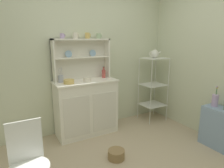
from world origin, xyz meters
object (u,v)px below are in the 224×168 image
object	(u,v)px
bakers_rack	(153,82)
wire_chair	(27,158)
floor_basket	(116,154)
flower_vase	(215,100)
side_shelf_blue	(220,128)
hutch_shelf_unit	(81,56)
jam_bottle	(104,73)
bowl_mixing_large	(69,82)
cup_lilac_0	(62,36)
utensil_jar	(61,78)
hutch_cabinet	(86,107)
porcelain_teapot	(155,54)

from	to	relation	value
bakers_rack	wire_chair	distance (m)	2.63
floor_basket	flower_vase	bearing A→B (deg)	-13.54
bakers_rack	side_shelf_blue	world-z (taller)	bakers_rack
hutch_shelf_unit	side_shelf_blue	size ratio (longest dim) A/B	1.60
jam_bottle	bowl_mixing_large	bearing A→B (deg)	-166.60
hutch_shelf_unit	cup_lilac_0	xyz separation A→B (m)	(-0.31, -0.04, 0.31)
bowl_mixing_large	flower_vase	bearing A→B (deg)	-32.72
bakers_rack	flower_vase	distance (m)	1.17
floor_basket	utensil_jar	xyz separation A→B (m)	(-0.43, 0.97, 0.91)
utensil_jar	bakers_rack	bearing A→B (deg)	-5.49
bakers_rack	hutch_cabinet	bearing A→B (deg)	176.28
bakers_rack	bowl_mixing_large	size ratio (longest dim) A/B	7.77
hutch_cabinet	utensil_jar	world-z (taller)	utensil_jar
flower_vase	side_shelf_blue	bearing A→B (deg)	-90.17
bakers_rack	flower_vase	size ratio (longest dim) A/B	3.89
hutch_shelf_unit	utensil_jar	size ratio (longest dim) A/B	4.00
hutch_shelf_unit	utensil_jar	world-z (taller)	hutch_shelf_unit
floor_basket	flower_vase	distance (m)	1.64
cup_lilac_0	flower_vase	distance (m)	2.47
side_shelf_blue	floor_basket	size ratio (longest dim) A/B	2.62
bowl_mixing_large	jam_bottle	bearing A→B (deg)	13.40
jam_bottle	flower_vase	size ratio (longest dim) A/B	0.61
floor_basket	porcelain_teapot	size ratio (longest dim) A/B	0.95
hutch_shelf_unit	floor_basket	bearing A→B (deg)	-87.14
side_shelf_blue	jam_bottle	world-z (taller)	jam_bottle
bakers_rack	side_shelf_blue	bearing A→B (deg)	-82.13
bakers_rack	utensil_jar	world-z (taller)	bakers_rack
jam_bottle	utensil_jar	world-z (taller)	utensil_jar
jam_bottle	porcelain_teapot	bearing A→B (deg)	-10.13
cup_lilac_0	bowl_mixing_large	distance (m)	0.70
hutch_shelf_unit	flower_vase	world-z (taller)	hutch_shelf_unit
bowl_mixing_large	porcelain_teapot	world-z (taller)	porcelain_teapot
bakers_rack	flower_vase	world-z (taller)	bakers_rack
cup_lilac_0	utensil_jar	bearing A→B (deg)	-147.17
side_shelf_blue	utensil_jar	bearing A→B (deg)	142.82
side_shelf_blue	floor_basket	distance (m)	1.57
jam_bottle	flower_vase	xyz separation A→B (m)	(1.15, -1.33, -0.30)
hutch_cabinet	utensil_jar	bearing A→B (deg)	168.26
wire_chair	floor_basket	bearing A→B (deg)	-10.60
bowl_mixing_large	side_shelf_blue	bearing A→B (deg)	-35.31
floor_basket	cup_lilac_0	size ratio (longest dim) A/B	2.81
bakers_rack	floor_basket	size ratio (longest dim) A/B	5.41
side_shelf_blue	utensil_jar	size ratio (longest dim) A/B	2.51
flower_vase	utensil_jar	bearing A→B (deg)	145.19
cup_lilac_0	jam_bottle	distance (m)	0.92
bakers_rack	jam_bottle	xyz separation A→B (m)	(-0.98, 0.17, 0.23)
jam_bottle	flower_vase	world-z (taller)	jam_bottle
floor_basket	bowl_mixing_large	xyz separation A→B (m)	(-0.35, 0.82, 0.88)
hutch_cabinet	utensil_jar	size ratio (longest dim) A/B	4.29
hutch_cabinet	porcelain_teapot	world-z (taller)	porcelain_teapot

